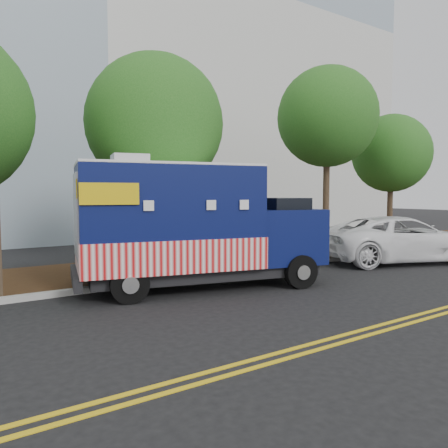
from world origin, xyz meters
TOP-DOWN VIEW (x-y plane):
  - ground at (0.00, 0.00)m, footprint 120.00×120.00m
  - curb at (0.00, 1.40)m, footprint 120.00×0.18m
  - mulch_strip at (0.00, 3.50)m, footprint 120.00×4.00m
  - centerline_near at (0.00, -4.45)m, footprint 120.00×0.10m
  - centerline_far at (0.00, -4.70)m, footprint 120.00×0.10m
  - office_building at (2.00, 22.00)m, footprint 46.00×20.00m
  - tree_b at (0.28, 3.14)m, footprint 4.28×4.28m
  - tree_c at (7.83, 2.95)m, footprint 4.04×4.04m
  - tree_d at (12.67, 3.33)m, footprint 3.68×3.68m
  - sign_post at (-4.38, 1.55)m, footprint 0.06×0.06m
  - food_truck at (-0.04, 0.45)m, footprint 6.91×3.82m
  - white_car at (8.52, -0.05)m, footprint 6.59×4.75m

SIDE VIEW (x-z plane):
  - ground at x=0.00m, z-range 0.00..0.00m
  - centerline_near at x=0.00m, z-range 0.00..0.01m
  - centerline_far at x=0.00m, z-range 0.00..0.01m
  - curb at x=0.00m, z-range 0.00..0.15m
  - mulch_strip at x=0.00m, z-range 0.00..0.15m
  - white_car at x=8.52m, z-range 0.00..1.67m
  - sign_post at x=-4.38m, z-range 0.00..2.40m
  - food_truck at x=-0.04m, z-range -0.16..3.29m
  - tree_d at x=12.67m, z-range 1.27..7.52m
  - tree_b at x=0.28m, z-range 1.26..8.08m
  - tree_c at x=7.83m, z-range 1.77..9.38m
  - office_building at x=2.00m, z-range 0.00..30.40m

